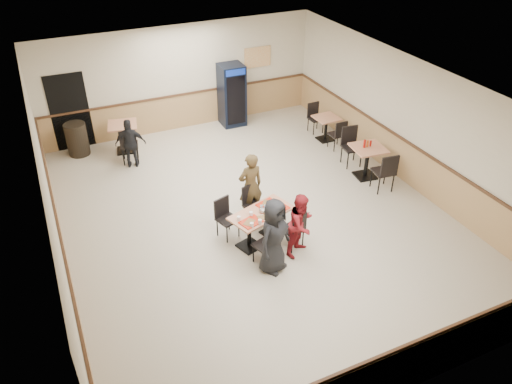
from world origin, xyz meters
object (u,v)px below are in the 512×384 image
diner_woman_left (274,236)px  main_table (261,222)px  side_table_far (326,125)px  back_table (124,133)px  trash_bin (77,139)px  diner_man_opposite (250,186)px  diner_woman_right (301,224)px  pepsi_cooler (232,95)px  side_table_near (367,157)px  lone_diner (131,144)px

diner_woman_left → main_table: bearing=50.0°
main_table → side_table_far: (3.60, 3.37, -0.01)m
back_table → trash_bin: size_ratio=1.00×
main_table → diner_man_opposite: (0.16, 0.89, 0.31)m
back_table → trash_bin: 1.23m
main_table → diner_man_opposite: bearing=62.1°
diner_woman_right → pepsi_cooler: 6.22m
main_table → pepsi_cooler: pepsi_cooler is taller
side_table_near → pepsi_cooler: pepsi_cooler is taller
diner_woman_right → pepsi_cooler: pepsi_cooler is taller
pepsi_cooler → lone_diner: bearing=-157.6°
diner_man_opposite → pepsi_cooler: (1.46, 4.58, 0.14)m
diner_woman_right → diner_woman_left: bearing=169.0°
diner_woman_left → lone_diner: 5.28m
diner_woman_left → side_table_far: diner_woman_left is taller
diner_man_opposite → lone_diner: diner_man_opposite is taller
trash_bin → back_table: bearing=-16.6°
back_table → trash_bin: bearing=163.4°
main_table → diner_woman_left: bearing=-117.9°
main_table → diner_woman_left: (-0.16, -0.89, 0.31)m
back_table → pepsi_cooler: 3.36m
back_table → trash_bin: (-1.17, 0.35, -0.09)m
lone_diner → diner_man_opposite: bearing=135.3°
side_table_far → trash_bin: trash_bin is taller
diner_woman_left → side_table_near: diner_woman_left is taller
diner_woman_left → diner_woman_right: diner_woman_left is taller
pepsi_cooler → back_table: bearing=-172.2°
diner_man_opposite → side_table_far: size_ratio=2.23×
back_table → lone_diner: bearing=-90.0°
diner_woman_left → back_table: bearing=74.7°
back_table → side_table_far: bearing=-17.8°
diner_woman_left → back_table: 6.16m
diner_woman_right → side_table_near: 3.46m
back_table → diner_woman_left: bearing=-75.6°
main_table → lone_diner: size_ratio=1.11×
pepsi_cooler → trash_bin: bearing=-178.5°
side_table_near → back_table: 6.43m
diner_man_opposite → pepsi_cooler: 4.81m
back_table → main_table: bearing=-71.6°
diner_woman_right → side_table_near: size_ratio=1.58×
diner_woman_right → trash_bin: (-3.42, 6.08, -0.23)m
lone_diner → back_table: size_ratio=1.47×
diner_woman_right → side_table_near: (2.90, 1.88, -0.13)m
side_table_near → back_table: size_ratio=0.96×
main_table → trash_bin: trash_bin is taller
side_table_far → diner_woman_left: bearing=-131.5°
trash_bin → pepsi_cooler: bearing=0.5°
side_table_far → pepsi_cooler: (-1.98, 2.09, 0.45)m
side_table_near → trash_bin: bearing=146.4°
pepsi_cooler → trash_bin: size_ratio=2.06×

